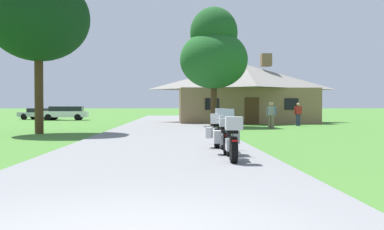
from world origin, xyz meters
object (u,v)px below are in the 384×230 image
(motorcycle_green_nearest_to_camera, at_px, (232,138))
(bystander_red_shirt_near_lodge, at_px, (298,113))
(motorcycle_orange_farthest_in_row, at_px, (218,130))
(tree_left_near, at_px, (38,6))
(parked_silver_sedan_far_left, at_px, (40,114))
(motorcycle_blue_second_in_row, at_px, (225,134))
(parked_white_suv_far_left, at_px, (65,113))
(bystander_gray_shirt_beside_signpost, at_px, (271,114))
(bystander_blue_shirt_by_tree, at_px, (272,114))
(tree_by_lodge_front, at_px, (214,52))

(motorcycle_green_nearest_to_camera, relative_size, bystander_red_shirt_near_lodge, 1.25)
(motorcycle_orange_farthest_in_row, relative_size, tree_left_near, 0.21)
(parked_silver_sedan_far_left, bearing_deg, motorcycle_green_nearest_to_camera, -141.45)
(motorcycle_green_nearest_to_camera, xyz_separation_m, parked_silver_sedan_far_left, (-15.63, 35.27, 0.02))
(motorcycle_blue_second_in_row, distance_m, bystander_red_shirt_near_lodge, 19.65)
(parked_white_suv_far_left, bearing_deg, parked_silver_sedan_far_left, 54.22)
(bystander_gray_shirt_beside_signpost, xyz_separation_m, parked_white_suv_far_left, (-17.11, 17.29, -0.17))
(motorcycle_green_nearest_to_camera, bearing_deg, bystander_blue_shirt_by_tree, 76.09)
(parked_white_suv_far_left, bearing_deg, motorcycle_orange_farthest_in_row, -161.16)
(bystander_red_shirt_near_lodge, relative_size, parked_white_suv_far_left, 0.35)
(bystander_gray_shirt_beside_signpost, distance_m, bystander_blue_shirt_by_tree, 0.44)
(tree_left_near, bearing_deg, motorcycle_blue_second_in_row, -49.87)
(motorcycle_orange_farthest_in_row, distance_m, bystander_gray_shirt_beside_signpost, 13.21)
(motorcycle_orange_farthest_in_row, relative_size, bystander_gray_shirt_beside_signpost, 1.23)
(tree_left_near, bearing_deg, motorcycle_orange_farthest_in_row, -43.80)
(bystander_gray_shirt_beside_signpost, bearing_deg, tree_left_near, 31.82)
(bystander_red_shirt_near_lodge, xyz_separation_m, tree_left_near, (-15.95, -8.11, 5.66))
(motorcycle_green_nearest_to_camera, height_order, tree_left_near, tree_left_near)
(motorcycle_blue_second_in_row, relative_size, parked_white_suv_far_left, 0.44)
(bystander_blue_shirt_by_tree, relative_size, parked_silver_sedan_far_left, 0.37)
(motorcycle_green_nearest_to_camera, xyz_separation_m, motorcycle_blue_second_in_row, (0.04, 1.69, -0.01))
(motorcycle_blue_second_in_row, bearing_deg, tree_left_near, 132.81)
(bystander_red_shirt_near_lodge, xyz_separation_m, tree_by_lodge_front, (-6.20, -0.99, 4.25))
(motorcycle_blue_second_in_row, height_order, bystander_red_shirt_near_lodge, bystander_red_shirt_near_lodge)
(bystander_red_shirt_near_lodge, distance_m, bystander_gray_shirt_beside_signpost, 4.80)
(bystander_blue_shirt_by_tree, bearing_deg, bystander_gray_shirt_beside_signpost, 65.26)
(parked_silver_sedan_far_left, bearing_deg, bystander_gray_shirt_beside_signpost, -118.87)
(bystander_red_shirt_near_lodge, bearing_deg, bystander_gray_shirt_beside_signpost, 55.28)
(motorcycle_orange_farthest_in_row, relative_size, parked_silver_sedan_far_left, 0.46)
(parked_white_suv_far_left, bearing_deg, bystander_gray_shirt_beside_signpost, -139.30)
(parked_white_suv_far_left, distance_m, parked_silver_sedan_far_left, 3.72)
(tree_left_near, bearing_deg, bystander_red_shirt_near_lodge, 26.94)
(parked_white_suv_far_left, bearing_deg, bystander_blue_shirt_by_tree, -138.35)
(motorcycle_blue_second_in_row, bearing_deg, parked_silver_sedan_far_left, 117.71)
(bystander_blue_shirt_by_tree, bearing_deg, motorcycle_orange_farthest_in_row, 65.40)
(motorcycle_green_nearest_to_camera, height_order, bystander_red_shirt_near_lodge, bystander_red_shirt_near_lodge)
(bystander_red_shirt_near_lodge, relative_size, bystander_blue_shirt_by_tree, 0.99)
(bystander_blue_shirt_by_tree, xyz_separation_m, parked_silver_sedan_far_left, (-20.42, 18.84, -0.31))
(motorcycle_blue_second_in_row, relative_size, tree_left_near, 0.21)
(motorcycle_orange_farthest_in_row, xyz_separation_m, bystander_red_shirt_near_lodge, (7.48, 16.22, 0.32))
(motorcycle_blue_second_in_row, bearing_deg, motorcycle_green_nearest_to_camera, -88.84)
(motorcycle_blue_second_in_row, relative_size, bystander_gray_shirt_beside_signpost, 1.24)
(parked_silver_sedan_far_left, bearing_deg, motorcycle_blue_second_in_row, -140.32)
(motorcycle_orange_farthest_in_row, height_order, parked_white_suv_far_left, parked_white_suv_far_left)
(tree_by_lodge_front, bearing_deg, tree_left_near, -143.88)
(parked_white_suv_far_left, bearing_deg, motorcycle_green_nearest_to_camera, -163.48)
(motorcycle_blue_second_in_row, bearing_deg, motorcycle_orange_farthest_in_row, 93.28)
(motorcycle_green_nearest_to_camera, bearing_deg, tree_left_near, 128.03)
(parked_white_suv_far_left, relative_size, parked_silver_sedan_far_left, 1.04)
(bystander_blue_shirt_by_tree, bearing_deg, motorcycle_blue_second_in_row, 67.99)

